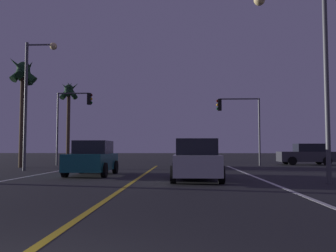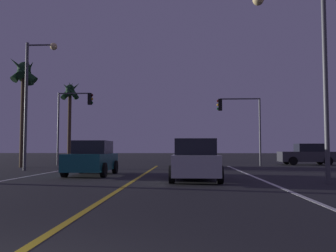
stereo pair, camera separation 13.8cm
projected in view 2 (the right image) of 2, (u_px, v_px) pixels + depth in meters
The scene contains 12 objects.
lane_edge_right at pixel (282, 188), 12.05m from camera, with size 0.16×30.74×0.01m, color silver.
lane_center_divider at pixel (123, 187), 12.29m from camera, with size 0.16×30.74×0.01m, color gold.
car_oncoming at pixel (92, 158), 18.06m from camera, with size 2.02×4.30×1.70m.
car_lead_same_lane at pixel (195, 160), 14.98m from camera, with size 2.02×4.30×1.70m.
car_crossing_side at pixel (307, 155), 29.33m from camera, with size 4.30×2.02×1.70m.
car_ahead_far at pixel (196, 156), 25.13m from camera, with size 2.02×4.30×1.70m.
traffic_light_near_right at pixel (239, 115), 28.06m from camera, with size 3.35×0.36×5.18m.
traffic_light_near_left at pixel (74, 112), 28.67m from camera, with size 2.81×0.36×5.69m.
street_lamp_right_near at pixel (306, 58), 13.98m from camera, with size 2.80×0.44×7.34m.
street_lamp_left_mid at pixel (33, 89), 21.99m from camera, with size 1.93×0.44×7.72m.
palm_tree_left_mid at pixel (24, 79), 25.67m from camera, with size 2.15×2.01×7.82m.
palm_tree_left_far at pixel (70, 97), 38.46m from camera, with size 2.22×2.27×8.52m.
Camera 2 is at (2.10, -2.94, 1.32)m, focal length 39.12 mm.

